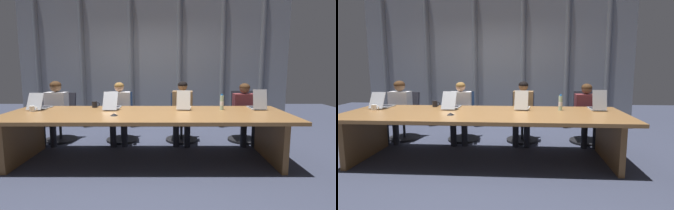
% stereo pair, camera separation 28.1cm
% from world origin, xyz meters
% --- Properties ---
extents(ground_plane, '(12.24, 12.24, 0.00)m').
position_xyz_m(ground_plane, '(0.00, 0.00, 0.00)').
color(ground_plane, '#383D51').
extents(conference_table, '(4.25, 1.40, 0.74)m').
position_xyz_m(conference_table, '(0.00, 0.00, 0.60)').
color(conference_table, olive).
rests_on(conference_table, ground_plane).
extents(curtain_backdrop, '(6.12, 0.17, 3.15)m').
position_xyz_m(curtain_backdrop, '(-0.00, 2.31, 1.58)').
color(curtain_backdrop, gray).
rests_on(curtain_backdrop, ground_plane).
extents(laptop_left_end, '(0.25, 0.45, 0.27)m').
position_xyz_m(laptop_left_end, '(-1.77, 0.37, 0.79)').
color(laptop_left_end, '#A8ADB7').
rests_on(laptop_left_end, conference_table).
extents(laptop_left_mid, '(0.23, 0.49, 0.29)m').
position_xyz_m(laptop_left_mid, '(-0.59, 0.38, 0.79)').
color(laptop_left_mid, '#A8ADB7').
rests_on(laptop_left_mid, conference_table).
extents(laptop_center, '(0.27, 0.44, 0.31)m').
position_xyz_m(laptop_center, '(0.58, 0.37, 0.80)').
color(laptop_center, beige).
rests_on(laptop_center, conference_table).
extents(laptop_right_mid, '(0.22, 0.40, 0.33)m').
position_xyz_m(laptop_right_mid, '(1.77, 0.37, 0.80)').
color(laptop_right_mid, '#A8ADB7').
rests_on(laptop_right_mid, conference_table).
extents(office_chair_left_end, '(0.60, 0.61, 0.91)m').
position_xyz_m(office_chair_left_end, '(-1.74, 1.14, 0.34)').
color(office_chair_left_end, '#2D2D38').
rests_on(office_chair_left_end, ground_plane).
extents(office_chair_left_mid, '(0.60, 0.61, 0.93)m').
position_xyz_m(office_chair_left_mid, '(-0.57, 1.14, 0.34)').
color(office_chair_left_mid, navy).
rests_on(office_chair_left_mid, ground_plane).
extents(office_chair_center, '(0.60, 0.60, 0.90)m').
position_xyz_m(office_chair_center, '(0.58, 1.14, 0.34)').
color(office_chair_center, navy).
rests_on(office_chair_center, ground_plane).
extents(office_chair_right_mid, '(0.60, 0.60, 0.95)m').
position_xyz_m(office_chair_right_mid, '(1.78, 1.15, 0.35)').
color(office_chair_right_mid, '#2D2D38').
rests_on(office_chair_right_mid, ground_plane).
extents(person_left_end, '(0.43, 0.57, 1.15)m').
position_xyz_m(person_left_end, '(-1.80, 0.99, 0.66)').
color(person_left_end, silver).
rests_on(person_left_end, ground_plane).
extents(person_left_mid, '(0.45, 0.57, 1.13)m').
position_xyz_m(person_left_mid, '(-0.59, 0.99, 0.63)').
color(person_left_mid, silver).
rests_on(person_left_mid, ground_plane).
extents(person_center, '(0.41, 0.57, 1.15)m').
position_xyz_m(person_center, '(0.59, 0.99, 0.64)').
color(person_center, olive).
rests_on(person_center, ground_plane).
extents(person_right_mid, '(0.41, 0.55, 1.11)m').
position_xyz_m(person_right_mid, '(1.76, 0.99, 0.63)').
color(person_right_mid, brown).
rests_on(person_right_mid, ground_plane).
extents(water_bottle_primary, '(0.06, 0.06, 0.25)m').
position_xyz_m(water_bottle_primary, '(1.18, 0.28, 0.85)').
color(water_bottle_primary, '#ADD1B2').
rests_on(water_bottle_primary, conference_table).
extents(coffee_mug_near, '(0.13, 0.08, 0.11)m').
position_xyz_m(coffee_mug_near, '(-0.92, 0.52, 0.79)').
color(coffee_mug_near, black).
rests_on(coffee_mug_near, conference_table).
extents(coffee_mug_far, '(0.12, 0.08, 0.09)m').
position_xyz_m(coffee_mug_far, '(-1.78, 0.12, 0.78)').
color(coffee_mug_far, white).
rests_on(coffee_mug_far, conference_table).
extents(conference_mic_left_side, '(0.11, 0.11, 0.03)m').
position_xyz_m(conference_mic_left_side, '(-0.45, -0.23, 0.76)').
color(conference_mic_left_side, black).
rests_on(conference_mic_left_side, conference_table).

